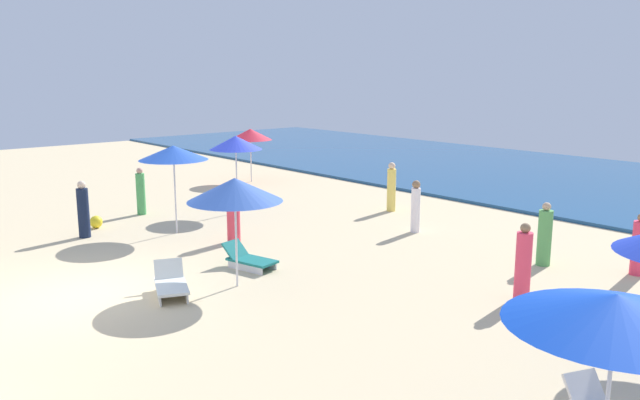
# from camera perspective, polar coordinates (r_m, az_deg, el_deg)

# --- Properties ---
(ground_plane) EXTENTS (60.00, 60.00, 0.00)m
(ground_plane) POSITION_cam_1_polar(r_m,az_deg,el_deg) (15.40, -19.95, -7.83)
(ground_plane) COLOR beige
(ocean) EXTENTS (60.00, 15.31, 0.12)m
(ocean) POSITION_cam_1_polar(r_m,az_deg,el_deg) (30.94, 22.28, 1.54)
(ocean) COLOR navy
(ocean) RESTS_ON ground_plane
(umbrella_0) EXTENTS (2.07, 2.07, 2.69)m
(umbrella_0) POSITION_cam_1_polar(r_m,az_deg,el_deg) (19.79, -12.88, 4.10)
(umbrella_0) COLOR silver
(umbrella_0) RESTS_ON ground_plane
(umbrella_1) EXTENTS (1.91, 1.91, 2.38)m
(umbrella_1) POSITION_cam_1_polar(r_m,az_deg,el_deg) (28.77, -6.19, 5.81)
(umbrella_1) COLOR silver
(umbrella_1) RESTS_ON ground_plane
(umbrella_2) EXTENTS (1.81, 1.81, 2.70)m
(umbrella_2) POSITION_cam_1_polar(r_m,az_deg,el_deg) (22.36, -7.49, 5.06)
(umbrella_2) COLOR silver
(umbrella_2) RESTS_ON ground_plane
(umbrella_4) EXTENTS (2.49, 2.49, 2.46)m
(umbrella_4) POSITION_cam_1_polar(r_m,az_deg,el_deg) (7.96, 24.79, -8.84)
(umbrella_4) COLOR silver
(umbrella_4) RESTS_ON ground_plane
(umbrella_5) EXTENTS (2.16, 2.16, 2.54)m
(umbrella_5) POSITION_cam_1_polar(r_m,az_deg,el_deg) (14.53, -7.57, 0.91)
(umbrella_5) COLOR silver
(umbrella_5) RESTS_ON ground_plane
(lounge_chair_5_0) EXTENTS (1.50, 1.12, 0.68)m
(lounge_chair_5_0) POSITION_cam_1_polar(r_m,az_deg,el_deg) (14.70, -13.09, -7.30)
(lounge_chair_5_0) COLOR silver
(lounge_chair_5_0) RESTS_ON ground_plane
(lounge_chair_5_1) EXTENTS (1.51, 0.93, 0.61)m
(lounge_chair_5_1) POSITION_cam_1_polar(r_m,az_deg,el_deg) (16.36, -6.34, -5.23)
(lounge_chair_5_1) COLOR silver
(lounge_chair_5_1) RESTS_ON ground_plane
(beachgoer_0) EXTENTS (0.43, 0.43, 1.63)m
(beachgoer_0) POSITION_cam_1_polar(r_m,az_deg,el_deg) (18.73, -7.69, -1.47)
(beachgoer_0) COLOR #E83D4F
(beachgoer_0) RESTS_ON ground_plane
(beachgoer_1) EXTENTS (0.49, 0.49, 1.53)m
(beachgoer_1) POSITION_cam_1_polar(r_m,az_deg,el_deg) (17.43, 26.47, -3.72)
(beachgoer_1) COLOR #F73B5B
(beachgoer_1) RESTS_ON ground_plane
(beachgoer_2) EXTENTS (0.36, 0.36, 1.64)m
(beachgoer_2) POSITION_cam_1_polar(r_m,az_deg,el_deg) (23.00, -15.62, 0.65)
(beachgoer_2) COLOR #4AA557
(beachgoer_2) RESTS_ON ground_plane
(beachgoer_3) EXTENTS (0.48, 0.48, 1.64)m
(beachgoer_3) POSITION_cam_1_polar(r_m,az_deg,el_deg) (17.32, 19.30, -3.05)
(beachgoer_3) COLOR #53A054
(beachgoer_3) RESTS_ON ground_plane
(beachgoer_4) EXTENTS (0.42, 0.42, 1.72)m
(beachgoer_4) POSITION_cam_1_polar(r_m,az_deg,el_deg) (14.55, 17.58, -5.47)
(beachgoer_4) COLOR #F8425F
(beachgoer_4) RESTS_ON ground_plane
(beachgoer_5) EXTENTS (0.37, 0.37, 1.62)m
(beachgoer_5) POSITION_cam_1_polar(r_m,az_deg,el_deg) (19.91, 8.48, -0.62)
(beachgoer_5) COLOR white
(beachgoer_5) RESTS_ON ground_plane
(beachgoer_6) EXTENTS (0.44, 0.44, 1.74)m
(beachgoer_6) POSITION_cam_1_polar(r_m,az_deg,el_deg) (22.84, 6.35, 1.08)
(beachgoer_6) COLOR #F9D85F
(beachgoer_6) RESTS_ON ground_plane
(beachgoer_7) EXTENTS (0.47, 0.47, 1.71)m
(beachgoer_7) POSITION_cam_1_polar(r_m,az_deg,el_deg) (20.33, -20.26, -0.91)
(beachgoer_7) COLOR #15203A
(beachgoer_7) RESTS_ON ground_plane
(beach_ball_0) EXTENTS (0.40, 0.40, 0.40)m
(beach_ball_0) POSITION_cam_1_polar(r_m,az_deg,el_deg) (21.53, -19.24, -1.85)
(beach_ball_0) COLOR yellow
(beach_ball_0) RESTS_ON ground_plane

